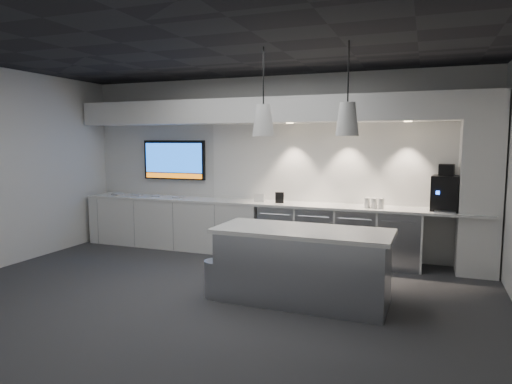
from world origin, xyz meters
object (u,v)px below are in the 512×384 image
at_px(wall_tv, 174,160).
at_px(island, 302,265).
at_px(bin, 217,278).
at_px(coffee_machine, 446,192).

xyz_separation_m(wall_tv, island, (3.04, -2.24, -1.12)).
bearing_deg(bin, coffee_machine, 39.52).
bearing_deg(coffee_machine, wall_tv, -175.77).
relative_size(island, coffee_machine, 3.09).
xyz_separation_m(wall_tv, bin, (2.01, -2.43, -1.33)).
height_order(bin, coffee_machine, coffee_machine).
height_order(wall_tv, bin, wall_tv).
bearing_deg(wall_tv, bin, -50.32).
xyz_separation_m(island, bin, (-1.03, -0.19, -0.22)).
height_order(wall_tv, island, wall_tv).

